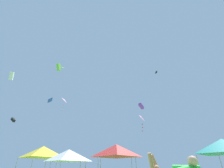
{
  "coord_description": "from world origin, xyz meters",
  "views": [
    {
      "loc": [
        0.05,
        -5.21,
        1.44
      ],
      "look_at": [
        -0.02,
        14.62,
        12.24
      ],
      "focal_mm": 25.35,
      "sensor_mm": 36.0,
      "label": 1
    }
  ],
  "objects": [
    {
      "name": "canopy_tent_red",
      "position": [
        0.44,
        9.76,
        2.93
      ],
      "size": [
        3.23,
        3.23,
        3.45
      ],
      "color": "#9E9EA3",
      "rests_on": "ground"
    },
    {
      "name": "kite_pink_diamond",
      "position": [
        -9.68,
        24.74,
        13.91
      ],
      "size": [
        1.27,
        1.16,
        2.95
      ],
      "color": "pink"
    },
    {
      "name": "kite_lime_box",
      "position": [
        -6.66,
        11.19,
        12.77
      ],
      "size": [
        0.57,
        0.7,
        0.93
      ],
      "color": "#75D138"
    },
    {
      "name": "kite_white_box",
      "position": [
        -15.66,
        15.84,
        14.34
      ],
      "size": [
        0.89,
        1.17,
        1.35
      ],
      "color": "white"
    },
    {
      "name": "kite_black_box",
      "position": [
        -15.53,
        19.32,
        8.37
      ],
      "size": [
        1.0,
        0.74,
        0.81
      ],
      "color": "black"
    },
    {
      "name": "kite_lime_delta",
      "position": [
        -11.89,
        26.22,
        23.17
      ],
      "size": [
        1.26,
        1.19,
        0.69
      ],
      "color": "#75D138"
    },
    {
      "name": "kite_purple_box",
      "position": [
        5.9,
        24.69,
        12.67
      ],
      "size": [
        1.3,
        1.37,
        1.08
      ],
      "color": "purple"
    },
    {
      "name": "kite_blue_diamond",
      "position": [
        -12.5,
        24.27,
        13.79
      ],
      "size": [
        1.05,
        1.01,
        0.85
      ],
      "color": "blue"
    },
    {
      "name": "canopy_tent_white",
      "position": [
        -3.3,
        8.08,
        2.42
      ],
      "size": [
        2.66,
        2.66,
        2.85
      ],
      "color": "#9E9EA3",
      "rests_on": "ground"
    },
    {
      "name": "canopy_tent_teal",
      "position": [
        8.49,
        7.49,
        3.02
      ],
      "size": [
        3.32,
        3.32,
        3.56
      ],
      "color": "#9E9EA3",
      "rests_on": "ground"
    },
    {
      "name": "kite_pink_delta",
      "position": [
        5.26,
        21.68,
        9.35
      ],
      "size": [
        1.57,
        1.77,
        3.06
      ],
      "color": "pink"
    },
    {
      "name": "canopy_tent_yellow",
      "position": [
        -6.75,
        11.59,
        2.99
      ],
      "size": [
        3.29,
        3.29,
        3.52
      ],
      "color": "#9E9EA3",
      "rests_on": "ground"
    },
    {
      "name": "kite_black_diamond",
      "position": [
        10.72,
        26.93,
        22.18
      ],
      "size": [
        0.74,
        0.75,
        0.55
      ],
      "color": "black"
    }
  ]
}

